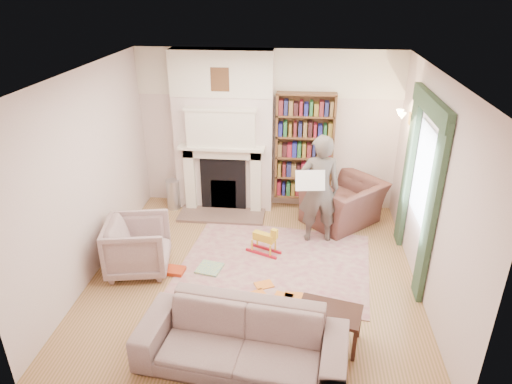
# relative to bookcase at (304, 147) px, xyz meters

# --- Properties ---
(floor) EXTENTS (4.50, 4.50, 0.00)m
(floor) POSITION_rel_bookcase_xyz_m (-0.65, -2.12, -1.18)
(floor) COLOR olive
(floor) RESTS_ON ground
(ceiling) EXTENTS (4.50, 4.50, 0.00)m
(ceiling) POSITION_rel_bookcase_xyz_m (-0.65, -2.12, 1.62)
(ceiling) COLOR white
(ceiling) RESTS_ON wall_back
(wall_back) EXTENTS (4.50, 0.00, 4.50)m
(wall_back) POSITION_rel_bookcase_xyz_m (-0.65, 0.13, 0.22)
(wall_back) COLOR beige
(wall_back) RESTS_ON floor
(wall_front) EXTENTS (4.50, 0.00, 4.50)m
(wall_front) POSITION_rel_bookcase_xyz_m (-0.65, -4.37, 0.22)
(wall_front) COLOR beige
(wall_front) RESTS_ON floor
(wall_left) EXTENTS (0.00, 4.50, 4.50)m
(wall_left) POSITION_rel_bookcase_xyz_m (-2.90, -2.12, 0.22)
(wall_left) COLOR beige
(wall_left) RESTS_ON floor
(wall_right) EXTENTS (0.00, 4.50, 4.50)m
(wall_right) POSITION_rel_bookcase_xyz_m (1.60, -2.12, 0.22)
(wall_right) COLOR beige
(wall_right) RESTS_ON floor
(fireplace) EXTENTS (1.70, 0.58, 2.80)m
(fireplace) POSITION_rel_bookcase_xyz_m (-1.40, -0.07, 0.21)
(fireplace) COLOR beige
(fireplace) RESTS_ON floor
(bookcase) EXTENTS (1.00, 0.24, 1.85)m
(bookcase) POSITION_rel_bookcase_xyz_m (0.00, 0.00, 0.00)
(bookcase) COLOR brown
(bookcase) RESTS_ON floor
(window) EXTENTS (0.02, 0.90, 1.30)m
(window) POSITION_rel_bookcase_xyz_m (1.58, -1.72, 0.27)
(window) COLOR silver
(window) RESTS_ON wall_right
(curtain_left) EXTENTS (0.07, 0.32, 2.40)m
(curtain_left) POSITION_rel_bookcase_xyz_m (1.55, -2.42, 0.02)
(curtain_left) COLOR #2F462D
(curtain_left) RESTS_ON floor
(curtain_right) EXTENTS (0.07, 0.32, 2.40)m
(curtain_right) POSITION_rel_bookcase_xyz_m (1.55, -1.02, 0.02)
(curtain_right) COLOR #2F462D
(curtain_right) RESTS_ON floor
(pelmet) EXTENTS (0.09, 1.70, 0.24)m
(pelmet) POSITION_rel_bookcase_xyz_m (1.54, -1.72, 1.20)
(pelmet) COLOR #2F462D
(pelmet) RESTS_ON wall_right
(wall_sconce) EXTENTS (0.20, 0.24, 0.24)m
(wall_sconce) POSITION_rel_bookcase_xyz_m (1.38, -0.62, 0.72)
(wall_sconce) COLOR gold
(wall_sconce) RESTS_ON wall_right
(rug) EXTENTS (2.90, 2.35, 0.01)m
(rug) POSITION_rel_bookcase_xyz_m (-0.36, -1.85, -1.17)
(rug) COLOR #BAAC8D
(rug) RESTS_ON floor
(armchair_reading) EXTENTS (1.56, 1.56, 0.76)m
(armchair_reading) POSITION_rel_bookcase_xyz_m (0.70, -0.51, -0.79)
(armchair_reading) COLOR #462725
(armchair_reading) RESTS_ON floor
(armchair_left) EXTENTS (1.00, 0.98, 0.78)m
(armchair_left) POSITION_rel_bookcase_xyz_m (-2.29, -2.21, -0.78)
(armchair_left) COLOR #BDAD9C
(armchair_left) RESTS_ON floor
(sofa) EXTENTS (2.31, 1.12, 0.65)m
(sofa) POSITION_rel_bookcase_xyz_m (-0.60, -3.83, -0.85)
(sofa) COLOR gray
(sofa) RESTS_ON floor
(man_reading) EXTENTS (0.69, 0.51, 1.76)m
(man_reading) POSITION_rel_bookcase_xyz_m (0.25, -1.11, -0.29)
(man_reading) COLOR #504740
(man_reading) RESTS_ON floor
(newspaper) EXTENTS (0.45, 0.18, 0.30)m
(newspaper) POSITION_rel_bookcase_xyz_m (0.10, -1.31, -0.06)
(newspaper) COLOR white
(newspaper) RESTS_ON man_reading
(coffee_table) EXTENTS (0.78, 0.60, 0.45)m
(coffee_table) POSITION_rel_bookcase_xyz_m (0.34, -3.41, -0.95)
(coffee_table) COLOR #331A11
(coffee_table) RESTS_ON floor
(paraffin_heater) EXTENTS (0.30, 0.30, 0.55)m
(paraffin_heater) POSITION_rel_bookcase_xyz_m (-2.32, -0.26, -0.90)
(paraffin_heater) COLOR #AEB0B7
(paraffin_heater) RESTS_ON floor
(rocking_horse) EXTENTS (0.56, 0.40, 0.46)m
(rocking_horse) POSITION_rel_bookcase_xyz_m (-0.56, -1.61, -0.95)
(rocking_horse) COLOR gold
(rocking_horse) RESTS_ON rug
(board_game) EXTENTS (0.40, 0.40, 0.03)m
(board_game) POSITION_rel_bookcase_xyz_m (-1.30, -2.14, -1.15)
(board_game) COLOR #E0DC4F
(board_game) RESTS_ON rug
(game_box_lid) EXTENTS (0.35, 0.25, 0.06)m
(game_box_lid) POSITION_rel_bookcase_xyz_m (-1.80, -2.26, -1.14)
(game_box_lid) COLOR #B23414
(game_box_lid) RESTS_ON rug
(comic_annuals) EXTENTS (0.76, 0.50, 0.02)m
(comic_annuals) POSITION_rel_bookcase_xyz_m (-0.33, -2.60, -1.16)
(comic_annuals) COLOR red
(comic_annuals) RESTS_ON rug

